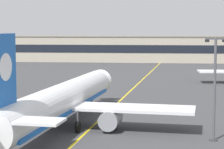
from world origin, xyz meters
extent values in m
cube|color=yellow|center=(0.00, 30.00, 0.00)|extent=(14.25, 179.48, 0.01)
cylinder|color=white|center=(-4.77, 13.78, 3.50)|extent=(7.32, 36.20, 3.80)
cone|color=white|center=(-2.88, 32.99, 3.50)|extent=(3.85, 2.94, 3.61)
cube|color=blue|center=(-4.77, 13.78, 2.46)|extent=(6.96, 33.33, 0.44)
cube|color=black|center=(-3.06, 31.10, 4.17)|extent=(2.94, 1.38, 0.60)
cube|color=white|center=(-4.72, 14.38, 2.65)|extent=(32.32, 7.92, 0.36)
cylinder|color=gray|center=(-10.98, 14.00, 1.43)|extent=(2.64, 3.81, 2.30)
cylinder|color=black|center=(-10.80, 15.84, 1.43)|extent=(1.96, 0.37, 1.95)
cylinder|color=gray|center=(1.36, 12.78, 1.43)|extent=(2.64, 3.81, 2.30)
cylinder|color=black|center=(1.54, 14.62, 1.43)|extent=(1.96, 0.37, 1.95)
cube|color=blue|center=(-6.33, -1.94, 8.05)|extent=(0.87, 4.82, 7.20)
cylinder|color=white|center=(-6.30, -1.64, 8.77)|extent=(0.67, 2.43, 2.40)
cube|color=white|center=(-6.39, -2.54, 4.36)|extent=(11.22, 3.87, 0.24)
cylinder|color=#4C4C51|center=(-3.35, 28.21, 1.48)|extent=(0.24, 0.24, 1.60)
cylinder|color=black|center=(-3.35, 28.21, 0.45)|extent=(0.49, 0.93, 0.90)
cylinder|color=#4C4C51|center=(-7.56, 12.05, 1.77)|extent=(0.24, 0.24, 1.60)
cylinder|color=black|center=(-7.56, 12.05, 0.65)|extent=(0.53, 1.33, 1.30)
cylinder|color=#4C4C51|center=(-2.38, 11.54, 1.77)|extent=(0.24, 0.24, 1.60)
cylinder|color=black|center=(-2.38, 11.54, 0.65)|extent=(0.53, 1.33, 1.30)
cylinder|color=#515156|center=(12.94, 9.49, 5.57)|extent=(0.28, 0.28, 11.14)
cylinder|color=#333338|center=(12.94, 9.49, 0.05)|extent=(0.90, 0.90, 0.10)
cube|color=#515156|center=(12.94, 9.49, 10.99)|extent=(2.20, 0.16, 0.16)
cube|color=black|center=(12.04, 9.49, 10.79)|extent=(0.44, 0.36, 0.28)
cube|color=black|center=(13.84, 9.49, 10.79)|extent=(0.44, 0.36, 0.28)
cube|color=#B2A893|center=(1.62, 124.78, 4.57)|extent=(114.83, 12.00, 9.14)
cube|color=black|center=(1.62, 118.73, 4.97)|extent=(110.24, 0.12, 2.80)
cube|color=gray|center=(1.62, 124.78, 9.34)|extent=(115.23, 12.40, 0.40)
camera|label=1|loc=(7.19, -38.33, 12.03)|focal=70.92mm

